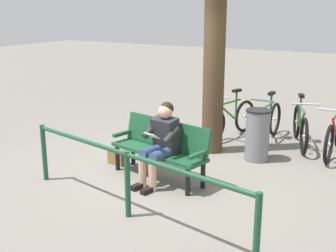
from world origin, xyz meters
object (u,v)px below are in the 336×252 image
bicycle_blue (335,135)px  bicycle_orange (230,119)px  litter_bin (257,135)px  handbag (117,157)px  tree_trunk (214,47)px  bicycle_silver (267,123)px  person_reading (162,140)px  bicycle_red (300,127)px  bench (162,145)px

bicycle_blue → bicycle_orange: size_ratio=1.02×
litter_bin → bicycle_orange: bearing=-48.6°
litter_bin → bicycle_orange: size_ratio=0.53×
handbag → tree_trunk: 2.46m
bicycle_silver → bicycle_orange: 0.72m
bicycle_blue → bicycle_silver: same height
person_reading → bicycle_blue: (-1.95, -2.59, -0.31)m
person_reading → bicycle_orange: bearing=-77.5°
person_reading → tree_trunk: tree_trunk is taller
bicycle_silver → person_reading: bearing=-14.1°
bicycle_blue → bicycle_red: 0.68m
litter_bin → bicycle_red: 1.24m
tree_trunk → bicycle_blue: tree_trunk is taller
bench → bicycle_blue: bicycle_blue is taller
bicycle_silver → bicycle_blue: bearing=83.5°
handbag → litter_bin: size_ratio=0.34×
handbag → bicycle_blue: (-2.98, -2.29, 0.24)m
bicycle_blue → bicycle_silver: size_ratio=1.00×
bench → tree_trunk: tree_trunk is taller
person_reading → tree_trunk: bearing=-78.9°
tree_trunk → bicycle_silver: (-0.67, -1.03, -1.48)m
person_reading → litter_bin: 1.88m
tree_trunk → bicycle_red: tree_trunk is taller
bench → tree_trunk: size_ratio=0.45×
litter_bin → bicycle_silver: 1.11m
person_reading → bench: bearing=-47.1°
handbag → bicycle_red: bearing=-133.1°
person_reading → bicycle_blue: 3.26m
bicycle_silver → handbag: bearing=-35.3°
litter_bin → bicycle_blue: bearing=-138.7°
litter_bin → bicycle_blue: (-1.07, -0.94, -0.08)m
litter_bin → handbag: bearing=35.2°
handbag → bicycle_orange: size_ratio=0.18×
litter_bin → bicycle_silver: size_ratio=0.52×
litter_bin → bicycle_red: (-0.43, -1.16, -0.08)m
handbag → bicycle_silver: 3.00m
litter_bin → bicycle_red: size_ratio=0.55×
tree_trunk → bicycle_silver: tree_trunk is taller
handbag → person_reading: bearing=163.7°
tree_trunk → bicycle_silver: 1.93m
bicycle_silver → bicycle_red: bearing=96.7°
bicycle_red → litter_bin: bearing=-41.4°
bicycle_red → bench: bearing=-49.5°
handbag → bicycle_silver: bearing=-125.4°
bench → bicycle_red: size_ratio=1.05×
bicycle_orange → bicycle_silver: bearing=108.7°
tree_trunk → bench: bearing=84.7°
bench → bicycle_orange: (-0.09, -2.48, -0.15)m
bicycle_red → person_reading: bearing=-46.0°
handbag → tree_trunk: (-1.06, -1.40, 1.72)m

